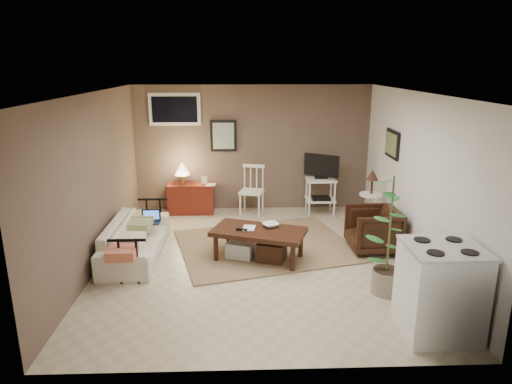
{
  "coord_description": "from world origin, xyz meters",
  "views": [
    {
      "loc": [
        -0.23,
        -6.16,
        2.77
      ],
      "look_at": [
        -0.01,
        0.35,
        0.93
      ],
      "focal_mm": 32.0,
      "sensor_mm": 36.0,
      "label": 1
    }
  ],
  "objects_px": {
    "armchair": "(373,228)",
    "side_table": "(371,193)",
    "red_console": "(190,196)",
    "tv_stand": "(321,183)",
    "sofa": "(135,233)",
    "coffee_table": "(258,242)",
    "potted_plant": "(390,232)",
    "spindle_chair": "(252,192)",
    "stove": "(440,290)"
  },
  "relations": [
    {
      "from": "potted_plant",
      "to": "stove",
      "type": "bearing_deg",
      "value": -73.2
    },
    {
      "from": "spindle_chair",
      "to": "tv_stand",
      "type": "distance_m",
      "value": 1.32
    },
    {
      "from": "tv_stand",
      "to": "spindle_chair",
      "type": "bearing_deg",
      "value": 178.48
    },
    {
      "from": "sofa",
      "to": "armchair",
      "type": "relative_size",
      "value": 2.51
    },
    {
      "from": "sofa",
      "to": "spindle_chair",
      "type": "height_order",
      "value": "spindle_chair"
    },
    {
      "from": "coffee_table",
      "to": "spindle_chair",
      "type": "distance_m",
      "value": 2.15
    },
    {
      "from": "sofa",
      "to": "stove",
      "type": "xyz_separation_m",
      "value": [
        3.63,
        -2.15,
        0.13
      ]
    },
    {
      "from": "sofa",
      "to": "side_table",
      "type": "relative_size",
      "value": 1.75
    },
    {
      "from": "red_console",
      "to": "tv_stand",
      "type": "height_order",
      "value": "tv_stand"
    },
    {
      "from": "potted_plant",
      "to": "stove",
      "type": "xyz_separation_m",
      "value": [
        0.27,
        -0.89,
        -0.32
      ]
    },
    {
      "from": "tv_stand",
      "to": "stove",
      "type": "height_order",
      "value": "tv_stand"
    },
    {
      "from": "tv_stand",
      "to": "potted_plant",
      "type": "distance_m",
      "value": 3.18
    },
    {
      "from": "red_console",
      "to": "side_table",
      "type": "relative_size",
      "value": 0.93
    },
    {
      "from": "coffee_table",
      "to": "red_console",
      "type": "bearing_deg",
      "value": 118.38
    },
    {
      "from": "potted_plant",
      "to": "coffee_table",
      "type": "bearing_deg",
      "value": 145.87
    },
    {
      "from": "coffee_table",
      "to": "armchair",
      "type": "height_order",
      "value": "armchair"
    },
    {
      "from": "armchair",
      "to": "side_table",
      "type": "bearing_deg",
      "value": 165.32
    },
    {
      "from": "red_console",
      "to": "spindle_chair",
      "type": "height_order",
      "value": "red_console"
    },
    {
      "from": "coffee_table",
      "to": "side_table",
      "type": "bearing_deg",
      "value": 31.52
    },
    {
      "from": "stove",
      "to": "sofa",
      "type": "bearing_deg",
      "value": 149.32
    },
    {
      "from": "tv_stand",
      "to": "armchair",
      "type": "distance_m",
      "value": 1.9
    },
    {
      "from": "sofa",
      "to": "tv_stand",
      "type": "xyz_separation_m",
      "value": [
        3.08,
        1.9,
        0.24
      ]
    },
    {
      "from": "spindle_chair",
      "to": "potted_plant",
      "type": "bearing_deg",
      "value": -63.6
    },
    {
      "from": "side_table",
      "to": "potted_plant",
      "type": "xyz_separation_m",
      "value": [
        -0.42,
        -2.26,
        0.16
      ]
    },
    {
      "from": "coffee_table",
      "to": "sofa",
      "type": "height_order",
      "value": "sofa"
    },
    {
      "from": "side_table",
      "to": "armchair",
      "type": "distance_m",
      "value": 0.99
    },
    {
      "from": "tv_stand",
      "to": "stove",
      "type": "xyz_separation_m",
      "value": [
        0.55,
        -4.05,
        -0.11
      ]
    },
    {
      "from": "potted_plant",
      "to": "sofa",
      "type": "bearing_deg",
      "value": 159.39
    },
    {
      "from": "red_console",
      "to": "tv_stand",
      "type": "xyz_separation_m",
      "value": [
        2.48,
        -0.13,
        0.26
      ]
    },
    {
      "from": "side_table",
      "to": "armchair",
      "type": "xyz_separation_m",
      "value": [
        -0.21,
        -0.92,
        -0.29
      ]
    },
    {
      "from": "coffee_table",
      "to": "side_table",
      "type": "relative_size",
      "value": 1.38
    },
    {
      "from": "stove",
      "to": "tv_stand",
      "type": "bearing_deg",
      "value": 97.73
    },
    {
      "from": "side_table",
      "to": "potted_plant",
      "type": "relative_size",
      "value": 0.69
    },
    {
      "from": "sofa",
      "to": "spindle_chair",
      "type": "relative_size",
      "value": 2.0
    },
    {
      "from": "side_table",
      "to": "stove",
      "type": "distance_m",
      "value": 3.16
    },
    {
      "from": "red_console",
      "to": "potted_plant",
      "type": "xyz_separation_m",
      "value": [
        2.76,
        -3.29,
        0.47
      ]
    },
    {
      "from": "coffee_table",
      "to": "sofa",
      "type": "xyz_separation_m",
      "value": [
        -1.81,
        0.21,
        0.09
      ]
    },
    {
      "from": "red_console",
      "to": "potted_plant",
      "type": "distance_m",
      "value": 4.32
    },
    {
      "from": "spindle_chair",
      "to": "armchair",
      "type": "xyz_separation_m",
      "value": [
        1.8,
        -1.85,
        -0.06
      ]
    },
    {
      "from": "sofa",
      "to": "tv_stand",
      "type": "distance_m",
      "value": 3.63
    },
    {
      "from": "coffee_table",
      "to": "sofa",
      "type": "distance_m",
      "value": 1.83
    },
    {
      "from": "sofa",
      "to": "red_console",
      "type": "bearing_deg",
      "value": -16.61
    },
    {
      "from": "side_table",
      "to": "stove",
      "type": "relative_size",
      "value": 1.06
    },
    {
      "from": "tv_stand",
      "to": "stove",
      "type": "bearing_deg",
      "value": -82.27
    },
    {
      "from": "red_console",
      "to": "side_table",
      "type": "xyz_separation_m",
      "value": [
        3.18,
        -1.02,
        0.31
      ]
    },
    {
      "from": "coffee_table",
      "to": "potted_plant",
      "type": "relative_size",
      "value": 0.95
    },
    {
      "from": "sofa",
      "to": "red_console",
      "type": "xyz_separation_m",
      "value": [
        0.6,
        2.02,
        -0.02
      ]
    },
    {
      "from": "sofa",
      "to": "spindle_chair",
      "type": "bearing_deg",
      "value": -42.61
    },
    {
      "from": "armchair",
      "to": "potted_plant",
      "type": "height_order",
      "value": "potted_plant"
    },
    {
      "from": "tv_stand",
      "to": "side_table",
      "type": "height_order",
      "value": "tv_stand"
    }
  ]
}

